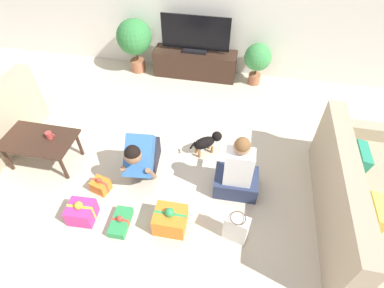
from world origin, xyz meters
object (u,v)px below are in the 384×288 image
potted_plant_back_right (258,59)px  gift_box_b (101,186)px  tv_console (195,64)px  sofa_right (362,204)px  mug (49,135)px  person_kneeling (142,156)px  gift_box_c (82,212)px  person_sitting (237,173)px  tv (195,36)px  coffee_table (39,142)px  gift_box_a (121,222)px  gift_box_d (170,220)px  dog (208,141)px  gift_bag_a (236,228)px  potted_plant_back_left (134,39)px

potted_plant_back_right → gift_box_b: size_ratio=3.13×
potted_plant_back_right → tv_console: bearing=177.4°
sofa_right → mug: size_ratio=17.19×
potted_plant_back_right → person_kneeling: 2.72m
person_kneeling → gift_box_c: person_kneeling is taller
person_kneeling → person_sitting: 1.17m
tv → coffee_table: bearing=-121.6°
coffee_table → person_sitting: person_sitting is taller
person_sitting → person_kneeling: bearing=-2.6°
tv → potted_plant_back_right: tv is taller
coffee_table → gift_box_a: coffee_table is taller
person_kneeling → person_sitting: person_sitting is taller
coffee_table → gift_box_a: size_ratio=2.47×
tv_console → person_kneeling: bearing=-94.4°
potted_plant_back_right → person_kneeling: (-1.27, -2.40, -0.13)m
tv → mug: size_ratio=9.76×
gift_box_b → gift_box_d: (0.96, -0.32, 0.05)m
sofa_right → coffee_table: 3.88m
tv → dog: size_ratio=2.85×
gift_box_d → person_kneeling: bearing=128.0°
tv → tv_console: bearing=0.0°
person_kneeling → gift_bag_a: 1.40m
potted_plant_back_left → dog: 2.49m
tv → gift_box_a: 3.29m
person_sitting → tv_console: bearing=-69.9°
potted_plant_back_right → coffee_table: bearing=-137.0°
dog → gift_box_b: bearing=90.0°
person_kneeling → gift_box_d: 0.87m
coffee_table → mug: bearing=17.8°
potted_plant_back_right → mug: size_ratio=6.17×
sofa_right → mug: sofa_right is taller
person_kneeling → mug: size_ratio=6.81×
coffee_table → gift_box_b: size_ratio=3.82×
sofa_right → potted_plant_back_left: (-3.42, 2.57, 0.32)m
gift_box_b → gift_box_d: size_ratio=0.67×
potted_plant_back_right → dog: size_ratio=1.80×
gift_box_b → dog: bearing=37.7°
person_kneeling → sofa_right: bearing=-9.9°
person_kneeling → gift_box_c: size_ratio=2.67×
potted_plant_back_right → person_kneeling: bearing=-117.9°
gift_bag_a → mug: mug is taller
person_sitting → gift_box_a: person_sitting is taller
sofa_right → tv_console: sofa_right is taller
gift_box_c → gift_box_d: size_ratio=0.86×
potted_plant_back_left → potted_plant_back_right: 2.17m
gift_bag_a → sofa_right: bearing=20.2°
gift_bag_a → gift_box_b: bearing=169.9°
gift_box_c → person_kneeling: bearing=57.1°
person_sitting → gift_box_a: size_ratio=2.50×
tv → gift_box_b: tv is taller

